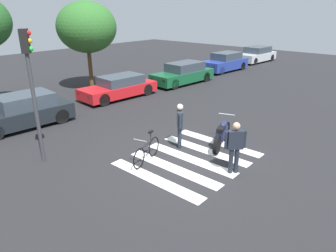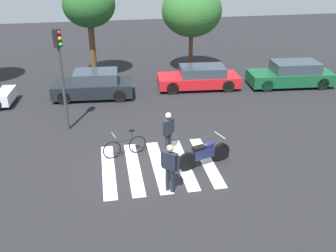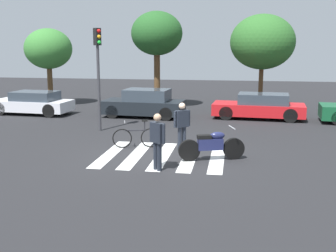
{
  "view_description": "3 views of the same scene",
  "coord_description": "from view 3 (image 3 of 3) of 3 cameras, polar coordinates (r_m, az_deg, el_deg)",
  "views": [
    {
      "loc": [
        -7.72,
        -5.66,
        4.89
      ],
      "look_at": [
        0.35,
        1.31,
        0.78
      ],
      "focal_mm": 33.1,
      "sensor_mm": 36.0,
      "label": 1
    },
    {
      "loc": [
        -1.77,
        -11.58,
        7.2
      ],
      "look_at": [
        0.55,
        1.12,
        1.02
      ],
      "focal_mm": 40.36,
      "sensor_mm": 36.0,
      "label": 2
    },
    {
      "loc": [
        2.32,
        -13.28,
        3.65
      ],
      "look_at": [
        0.0,
        1.05,
        0.81
      ],
      "focal_mm": 44.88,
      "sensor_mm": 36.0,
      "label": 3
    }
  ],
  "objects": [
    {
      "name": "leaning_bicycle",
      "position": [
        15.03,
        -4.29,
        -1.52
      ],
      "size": [
        1.66,
        0.57,
        1.01
      ],
      "color": "black",
      "rests_on": "ground_plane"
    },
    {
      "name": "street_tree_far",
      "position": [
        23.92,
        12.71,
        11.06
      ],
      "size": [
        3.52,
        3.52,
        5.26
      ],
      "color": "brown",
      "rests_on": "ground_plane"
    },
    {
      "name": "police_motorcycle",
      "position": [
        13.44,
        5.93,
        -2.66
      ],
      "size": [
        2.09,
        0.91,
        1.06
      ],
      "color": "black",
      "rests_on": "ground_plane"
    },
    {
      "name": "car_black_suv",
      "position": [
        21.33,
        -3.23,
        3.03
      ],
      "size": [
        4.18,
        2.05,
        1.42
      ],
      "color": "black",
      "rests_on": "ground_plane"
    },
    {
      "name": "officer_by_motorcycle",
      "position": [
        12.2,
        -1.44,
        -1.66
      ],
      "size": [
        0.52,
        0.48,
        1.69
      ],
      "color": "#1E232D",
      "rests_on": "ground_plane"
    },
    {
      "name": "ground_plane",
      "position": [
        13.97,
        -0.71,
        -4.08
      ],
      "size": [
        60.0,
        60.0,
        0.0
      ],
      "primitive_type": "plane",
      "color": "#232326"
    },
    {
      "name": "street_tree_mid",
      "position": [
        24.3,
        -1.53,
        12.37
      ],
      "size": [
        2.91,
        2.91,
        5.49
      ],
      "color": "brown",
      "rests_on": "ground_plane"
    },
    {
      "name": "car_white_van",
      "position": [
        23.28,
        -17.88,
        2.99
      ],
      "size": [
        4.27,
        2.02,
        1.21
      ],
      "color": "black",
      "rests_on": "ground_plane"
    },
    {
      "name": "officer_on_foot",
      "position": [
        14.54,
        1.91,
        0.37
      ],
      "size": [
        0.53,
        0.47,
        1.67
      ],
      "color": "#1E232D",
      "rests_on": "ground_plane"
    },
    {
      "name": "car_red_convertible",
      "position": [
        21.28,
        12.33,
        2.6
      ],
      "size": [
        4.57,
        2.07,
        1.25
      ],
      "color": "black",
      "rests_on": "ground_plane"
    },
    {
      "name": "crosswalk_stripes",
      "position": [
        13.97,
        -0.71,
        -4.06
      ],
      "size": [
        4.05,
        3.58,
        0.01
      ],
      "color": "silver",
      "rests_on": "ground_plane"
    },
    {
      "name": "street_tree_near",
      "position": [
        26.32,
        -15.94,
        10.0
      ],
      "size": [
        2.8,
        2.8,
        4.57
      ],
      "color": "brown",
      "rests_on": "ground_plane"
    },
    {
      "name": "traffic_light_pole",
      "position": [
        17.89,
        -9.46,
        8.46
      ],
      "size": [
        0.35,
        0.34,
        4.3
      ],
      "color": "#38383D",
      "rests_on": "ground_plane"
    }
  ]
}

